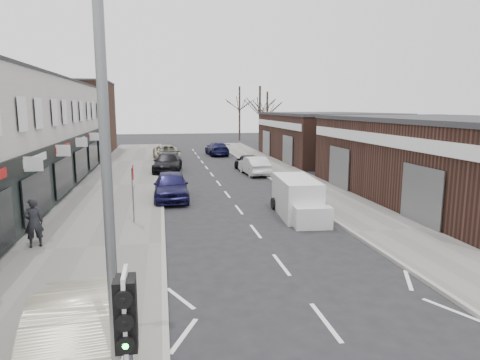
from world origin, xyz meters
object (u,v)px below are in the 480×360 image
white_van (297,199)px  parked_car_right_a (254,166)px  pedestrian (34,223)px  parked_car_left_b (168,163)px  parked_car_left_c (166,153)px  sedan_on_pavement (78,326)px  parked_car_right_b (248,162)px  warning_sign (133,177)px  parked_car_left_a (171,186)px  traffic_light (127,331)px  street_lamp (118,152)px  parked_car_right_c (217,149)px

white_van → parked_car_right_a: white_van is taller
pedestrian → parked_car_left_b: bearing=-127.1°
white_van → parked_car_left_c: size_ratio=0.90×
sedan_on_pavement → parked_car_right_b: size_ratio=1.14×
warning_sign → parked_car_right_a: (8.45, 13.31, -1.48)m
parked_car_left_c → parked_car_right_b: bearing=-54.9°
parked_car_right_b → parked_car_left_c: bearing=-54.6°
parked_car_left_a → parked_car_left_b: parked_car_left_a is taller
traffic_light → parked_car_left_b: size_ratio=0.58×
parked_car_left_c → warning_sign: bearing=-97.1°
sedan_on_pavement → parked_car_right_b: bearing=-115.2°
parked_car_left_a → parked_car_right_b: size_ratio=1.13×
street_lamp → parked_car_right_a: 27.53m
parked_car_right_a → warning_sign: bearing=53.7°
street_lamp → parked_car_right_a: size_ratio=1.82×
street_lamp → sedan_on_pavement: (-1.12, 1.91, -3.70)m
traffic_light → parked_car_left_a: bearing=87.0°
street_lamp → parked_car_right_a: bearing=73.3°
parked_car_left_a → parked_car_right_b: 12.29m
parked_car_left_c → sedan_on_pavement: bearing=-96.6°
pedestrian → parked_car_left_a: size_ratio=0.39×
traffic_light → parked_car_left_a: 19.23m
sedan_on_pavement → parked_car_left_a: 16.16m
sedan_on_pavement → pedestrian: pedestrian is taller
street_lamp → parked_car_left_c: bearing=88.2°
parked_car_left_c → parked_car_right_c: parked_car_left_c is taller
street_lamp → parked_car_right_b: size_ratio=1.88×
parked_car_left_a → parked_car_right_a: size_ratio=1.09×
parked_car_left_c → parked_car_left_b: bearing=-92.9°
pedestrian → parked_car_left_c: bearing=-122.6°
parked_car_right_b → parked_car_right_c: (-1.06, 12.15, 0.01)m
parked_car_left_b → street_lamp: bearing=-86.3°
parked_car_left_a → parked_car_left_b: 10.77m
white_van → parked_car_left_c: bearing=108.6°
street_lamp → parked_car_left_a: street_lamp is taller
traffic_light → parked_car_right_c: size_ratio=0.61×
street_lamp → sedan_on_pavement: bearing=120.4°
traffic_light → parked_car_left_c: size_ratio=0.57×
warning_sign → pedestrian: (-3.47, -2.87, -1.15)m
traffic_light → warning_sign: size_ratio=1.15×
street_lamp → parked_car_right_c: size_ratio=1.58×
white_van → parked_car_left_a: white_van is taller
warning_sign → sedan_on_pavement: warning_sign is taller
parked_car_right_b → parked_car_right_c: bearing=-87.6°
white_van → warning_sign: bearing=-174.2°
street_lamp → parked_car_right_c: 41.14m
pedestrian → parked_car_left_a: pedestrian is taller
traffic_light → white_van: bearing=63.8°
warning_sign → parked_car_left_c: 24.08m
traffic_light → pedestrian: size_ratio=1.66×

